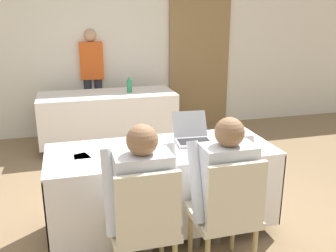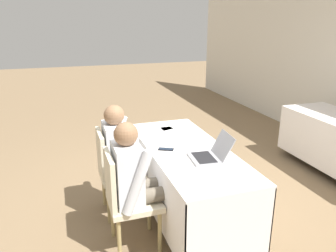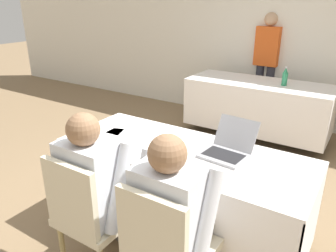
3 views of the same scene
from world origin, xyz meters
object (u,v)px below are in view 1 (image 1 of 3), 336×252
object	(u,v)px
person_white_shirt	(222,184)
laptop	(193,137)
chair_near_left	(145,224)
person_red_shirt	(92,75)
water_bottle	(129,85)
chair_near_right	(227,211)
person_checkered_shirt	(141,194)
cell_phone	(165,157)

from	to	relation	value
person_white_shirt	laptop	bearing A→B (deg)	-91.00
chair_near_left	person_white_shirt	xyz separation A→B (m)	(0.58, 0.10, 0.16)
person_white_shirt	person_red_shirt	world-z (taller)	person_red_shirt
person_red_shirt	chair_near_left	bearing A→B (deg)	-86.19
water_bottle	chair_near_left	distance (m)	3.01
chair_near_right	person_checkered_shirt	bearing A→B (deg)	-10.14
person_white_shirt	chair_near_right	bearing A→B (deg)	90.00
cell_phone	person_checkered_shirt	size ratio (longest dim) A/B	0.14
laptop	cell_phone	distance (m)	0.45
water_bottle	person_red_shirt	world-z (taller)	person_red_shirt
chair_near_left	person_red_shirt	distance (m)	3.67
water_bottle	person_red_shirt	bearing A→B (deg)	123.05
water_bottle	person_checkered_shirt	size ratio (longest dim) A/B	0.20
chair_near_right	person_white_shirt	distance (m)	0.19
water_bottle	chair_near_left	size ratio (longest dim) A/B	0.26
cell_phone	water_bottle	world-z (taller)	water_bottle
person_checkered_shirt	person_white_shirt	size ratio (longest dim) A/B	1.00
chair_near_right	person_checkered_shirt	size ratio (longest dim) A/B	0.78
cell_phone	person_checkered_shirt	world-z (taller)	person_checkered_shirt
laptop	water_bottle	xyz separation A→B (m)	(-0.17, 2.18, 0.06)
person_white_shirt	person_red_shirt	distance (m)	3.60
cell_phone	person_checkered_shirt	distance (m)	0.46
cell_phone	water_bottle	size ratio (longest dim) A/B	0.68
chair_near_right	person_red_shirt	size ratio (longest dim) A/B	0.57
chair_near_left	laptop	bearing A→B (deg)	-127.21
cell_phone	chair_near_left	distance (m)	0.60
person_red_shirt	chair_near_right	bearing A→B (deg)	-77.17
person_checkered_shirt	person_white_shirt	distance (m)	0.58
person_checkered_shirt	chair_near_right	bearing A→B (deg)	169.86
laptop	person_checkered_shirt	xyz separation A→B (m)	(-0.59, -0.67, -0.13)
chair_near_left	person_red_shirt	bearing A→B (deg)	-89.58
laptop	cell_phone	xyz separation A→B (m)	(-0.33, -0.31, -0.04)
cell_phone	person_red_shirt	xyz separation A→B (m)	(-0.29, 3.18, 0.15)
cell_phone	person_white_shirt	distance (m)	0.49
water_bottle	chair_near_right	world-z (taller)	water_bottle
water_bottle	chair_near_left	world-z (taller)	water_bottle
laptop	person_white_shirt	distance (m)	0.69
water_bottle	person_white_shirt	size ratio (longest dim) A/B	0.20
person_red_shirt	person_white_shirt	bearing A→B (deg)	-76.90
chair_near_right	person_white_shirt	world-z (taller)	person_white_shirt
laptop	person_red_shirt	distance (m)	2.94
water_bottle	person_checkered_shirt	distance (m)	2.90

